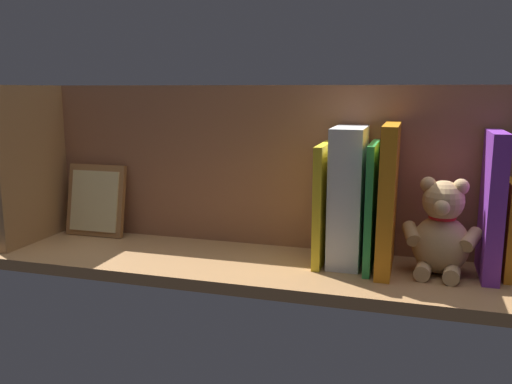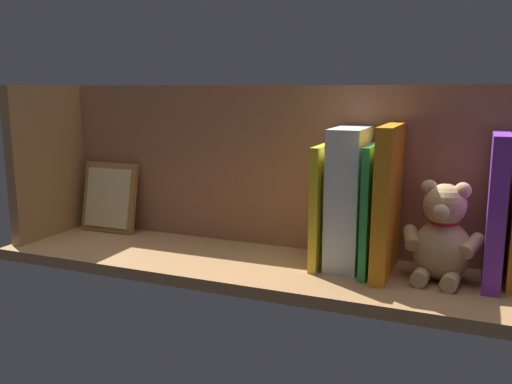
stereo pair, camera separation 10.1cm
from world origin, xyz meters
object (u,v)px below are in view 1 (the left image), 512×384
Objects in this scene: picture_frame_leaning at (96,200)px; dictionary_thick_white at (348,196)px; teddy_bear at (441,232)px; book_0 at (507,228)px.

dictionary_thick_white is at bearing 176.04° from picture_frame_leaning.
dictionary_thick_white reaches higher than picture_frame_leaning.
picture_frame_leaning is at bearing 2.12° from teddy_bear.
picture_frame_leaning is (84.27, -2.89, -0.63)cm from book_0.
dictionary_thick_white is 1.61× the size of picture_frame_leaning.
picture_frame_leaning is at bearing -3.96° from dictionary_thick_white.
picture_frame_leaning is (73.30, -5.38, 0.24)cm from teddy_bear.
teddy_bear is 0.67× the size of dictionary_thick_white.
book_0 reaches higher than picture_frame_leaning.
teddy_bear is at bearing 174.99° from dictionary_thick_white.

